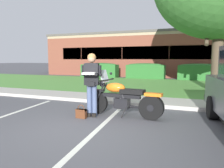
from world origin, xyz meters
name	(u,v)px	position (x,y,z in m)	size (l,w,h in m)	color
ground_plane	(84,127)	(0.00, 0.00, 0.00)	(140.00, 140.00, 0.00)	#4C4C51
curb_strip	(123,103)	(0.00, 2.72, 0.06)	(60.00, 0.20, 0.12)	#ADA89E
concrete_walk	(130,100)	(0.00, 3.57, 0.04)	(60.00, 1.50, 0.08)	#ADA89E
grass_lawn	(155,86)	(0.00, 8.50, 0.03)	(60.00, 8.34, 0.06)	#518E3D
stall_stripe_0	(7,115)	(-2.53, 0.20, 0.00)	(0.12, 4.40, 0.01)	silver
stall_stripe_1	(101,126)	(0.33, 0.20, 0.00)	(0.12, 4.40, 0.01)	silver
motorcycle	(125,99)	(0.57, 1.27, 0.49)	(2.24, 0.82, 1.26)	black
rider_person	(92,80)	(-0.28, 0.96, 1.01)	(0.54, 0.64, 1.70)	black
handbag	(81,113)	(-0.46, 0.69, 0.14)	(0.28, 0.13, 0.36)	#562D19
hedge_left	(100,70)	(-5.55, 12.81, 0.65)	(3.17, 0.90, 1.24)	#286028
hedge_center_left	(146,71)	(-1.59, 12.81, 0.65)	(2.97, 0.90, 1.24)	#286028
hedge_center_right	(200,72)	(2.37, 12.81, 0.65)	(3.02, 0.90, 1.24)	#286028
brick_building	(176,55)	(0.00, 19.22, 2.00)	(24.06, 10.08, 3.99)	brown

